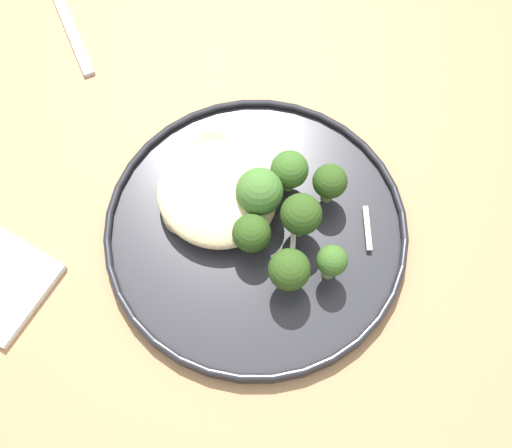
% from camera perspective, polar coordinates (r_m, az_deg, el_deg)
% --- Properties ---
extents(ground, '(6.00, 6.00, 0.00)m').
position_cam_1_polar(ground, '(1.29, -1.05, -13.97)').
color(ground, '#665B51').
extents(wooden_dining_table, '(1.40, 1.00, 0.74)m').
position_cam_1_polar(wooden_dining_table, '(0.65, -2.03, -4.43)').
color(wooden_dining_table, '#9E754C').
rests_on(wooden_dining_table, ground).
extents(dinner_plate, '(0.29, 0.29, 0.02)m').
position_cam_1_polar(dinner_plate, '(0.57, -0.00, -0.46)').
color(dinner_plate, '#232328').
rests_on(dinner_plate, wooden_dining_table).
extents(noodle_bed, '(0.12, 0.11, 0.04)m').
position_cam_1_polar(noodle_bed, '(0.57, -3.73, 2.90)').
color(noodle_bed, beige).
rests_on(noodle_bed, dinner_plate).
extents(seared_scallop_center_golden, '(0.04, 0.04, 0.02)m').
position_cam_1_polar(seared_scallop_center_golden, '(0.60, -4.19, 7.17)').
color(seared_scallop_center_golden, beige).
rests_on(seared_scallop_center_golden, dinner_plate).
extents(seared_scallop_right_edge, '(0.04, 0.04, 0.01)m').
position_cam_1_polar(seared_scallop_right_edge, '(0.57, -7.12, 0.86)').
color(seared_scallop_right_edge, '#DBB77A').
rests_on(seared_scallop_right_edge, dinner_plate).
extents(seared_scallop_half_hidden, '(0.02, 0.02, 0.01)m').
position_cam_1_polar(seared_scallop_half_hidden, '(0.56, -4.49, -0.06)').
color(seared_scallop_half_hidden, beige).
rests_on(seared_scallop_half_hidden, dinner_plate).
extents(seared_scallop_left_edge, '(0.03, 0.03, 0.01)m').
position_cam_1_polar(seared_scallop_left_edge, '(0.58, -7.07, 3.21)').
color(seared_scallop_left_edge, '#DBB77A').
rests_on(seared_scallop_left_edge, dinner_plate).
extents(seared_scallop_tiny_bay, '(0.03, 0.03, 0.01)m').
position_cam_1_polar(seared_scallop_tiny_bay, '(0.58, -3.54, 2.46)').
color(seared_scallop_tiny_bay, beige).
rests_on(seared_scallop_tiny_bay, dinner_plate).
extents(seared_scallop_tilted_round, '(0.02, 0.02, 0.02)m').
position_cam_1_polar(seared_scallop_tilted_round, '(0.58, -2.25, 4.62)').
color(seared_scallop_tilted_round, '#E5C689').
rests_on(seared_scallop_tilted_round, dinner_plate).
extents(broccoli_floret_small_sprig, '(0.03, 0.03, 0.05)m').
position_cam_1_polar(broccoli_floret_small_sprig, '(0.53, 7.22, -3.58)').
color(broccoli_floret_small_sprig, '#89A356').
rests_on(broccoli_floret_small_sprig, dinner_plate).
extents(broccoli_floret_rear_charred, '(0.04, 0.04, 0.06)m').
position_cam_1_polar(broccoli_floret_rear_charred, '(0.54, 4.31, 0.87)').
color(broccoli_floret_rear_charred, '#7A994C').
rests_on(broccoli_floret_rear_charred, dinner_plate).
extents(broccoli_floret_near_rim, '(0.04, 0.04, 0.05)m').
position_cam_1_polar(broccoli_floret_near_rim, '(0.52, 3.51, -4.03)').
color(broccoli_floret_near_rim, '#7A994C').
rests_on(broccoli_floret_near_rim, dinner_plate).
extents(broccoli_floret_split_head, '(0.03, 0.03, 0.05)m').
position_cam_1_polar(broccoli_floret_split_head, '(0.56, 7.04, 3.98)').
color(broccoli_floret_split_head, '#7A994C').
rests_on(broccoli_floret_split_head, dinner_plate).
extents(broccoli_floret_beside_noodles, '(0.04, 0.04, 0.06)m').
position_cam_1_polar(broccoli_floret_beside_noodles, '(0.55, 0.48, 2.96)').
color(broccoli_floret_beside_noodles, '#89A356').
rests_on(broccoli_floret_beside_noodles, dinner_plate).
extents(broccoli_floret_front_edge, '(0.04, 0.04, 0.05)m').
position_cam_1_polar(broccoli_floret_front_edge, '(0.54, -0.42, -0.94)').
color(broccoli_floret_front_edge, '#7A994C').
rests_on(broccoli_floret_front_edge, dinner_plate).
extents(broccoli_floret_center_pile, '(0.04, 0.04, 0.05)m').
position_cam_1_polar(broccoli_floret_center_pile, '(0.56, 3.20, 5.14)').
color(broccoli_floret_center_pile, '#89A356').
rests_on(broccoli_floret_center_pile, dinner_plate).
extents(onion_sliver_long_sliver, '(0.03, 0.04, 0.00)m').
position_cam_1_polar(onion_sliver_long_sliver, '(0.57, 3.59, -1.04)').
color(onion_sliver_long_sliver, silver).
rests_on(onion_sliver_long_sliver, dinner_plate).
extents(onion_sliver_pale_crescent, '(0.03, 0.04, 0.00)m').
position_cam_1_polar(onion_sliver_pale_crescent, '(0.58, 10.56, -0.38)').
color(onion_sliver_pale_crescent, silver).
rests_on(onion_sliver_pale_crescent, dinner_plate).
extents(dinner_fork, '(0.17, 0.10, 0.00)m').
position_cam_1_polar(dinner_fork, '(0.77, -17.92, 18.88)').
color(dinner_fork, silver).
rests_on(dinner_fork, wooden_dining_table).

